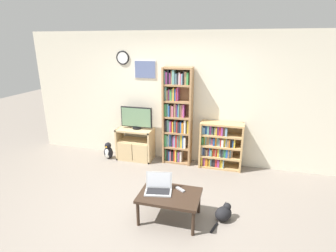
{
  "coord_description": "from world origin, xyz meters",
  "views": [
    {
      "loc": [
        1.15,
        -3.11,
        2.38
      ],
      "look_at": [
        0.03,
        1.05,
        1.0
      ],
      "focal_mm": 28.0,
      "sensor_mm": 36.0,
      "label": 1
    }
  ],
  "objects_px": {
    "coffee_table": "(170,197)",
    "remote_near_laptop": "(180,189)",
    "penguin_figurine": "(108,151)",
    "tv_stand": "(135,144)",
    "cat": "(224,213)",
    "laptop": "(159,187)",
    "television": "(137,118)",
    "bookshelf_tall": "(177,118)",
    "bookshelf_short": "(219,145)"
  },
  "relations": [
    {
      "from": "cat",
      "to": "penguin_figurine",
      "type": "relative_size",
      "value": 1.36
    },
    {
      "from": "laptop",
      "to": "bookshelf_tall",
      "type": "bearing_deg",
      "value": 84.45
    },
    {
      "from": "coffee_table",
      "to": "laptop",
      "type": "xyz_separation_m",
      "value": [
        -0.17,
        0.04,
        0.11
      ]
    },
    {
      "from": "television",
      "to": "cat",
      "type": "distance_m",
      "value": 2.62
    },
    {
      "from": "television",
      "to": "cat",
      "type": "xyz_separation_m",
      "value": [
        1.91,
        -1.61,
        -0.79
      ]
    },
    {
      "from": "bookshelf_short",
      "to": "laptop",
      "type": "bearing_deg",
      "value": -111.01
    },
    {
      "from": "laptop",
      "to": "coffee_table",
      "type": "bearing_deg",
      "value": -24.37
    },
    {
      "from": "tv_stand",
      "to": "bookshelf_tall",
      "type": "height_order",
      "value": "bookshelf_tall"
    },
    {
      "from": "remote_near_laptop",
      "to": "tv_stand",
      "type": "bearing_deg",
      "value": 73.46
    },
    {
      "from": "tv_stand",
      "to": "penguin_figurine",
      "type": "bearing_deg",
      "value": -166.85
    },
    {
      "from": "television",
      "to": "bookshelf_tall",
      "type": "distance_m",
      "value": 0.84
    },
    {
      "from": "cat",
      "to": "penguin_figurine",
      "type": "height_order",
      "value": "penguin_figurine"
    },
    {
      "from": "coffee_table",
      "to": "penguin_figurine",
      "type": "relative_size",
      "value": 2.32
    },
    {
      "from": "coffee_table",
      "to": "cat",
      "type": "xyz_separation_m",
      "value": [
        0.74,
        0.17,
        -0.24
      ]
    },
    {
      "from": "bookshelf_short",
      "to": "penguin_figurine",
      "type": "relative_size",
      "value": 2.56
    },
    {
      "from": "tv_stand",
      "to": "cat",
      "type": "xyz_separation_m",
      "value": [
        1.95,
        -1.57,
        -0.23
      ]
    },
    {
      "from": "cat",
      "to": "penguin_figurine",
      "type": "xyz_separation_m",
      "value": [
        -2.52,
        1.44,
        0.06
      ]
    },
    {
      "from": "laptop",
      "to": "remote_near_laptop",
      "type": "height_order",
      "value": "laptop"
    },
    {
      "from": "cat",
      "to": "bookshelf_short",
      "type": "bearing_deg",
      "value": 136.83
    },
    {
      "from": "tv_stand",
      "to": "penguin_figurine",
      "type": "xyz_separation_m",
      "value": [
        -0.57,
        -0.13,
        -0.17
      ]
    },
    {
      "from": "tv_stand",
      "to": "bookshelf_tall",
      "type": "distance_m",
      "value": 1.07
    },
    {
      "from": "television",
      "to": "bookshelf_short",
      "type": "xyz_separation_m",
      "value": [
        1.69,
        0.05,
        -0.45
      ]
    },
    {
      "from": "tv_stand",
      "to": "laptop",
      "type": "relative_size",
      "value": 1.82
    },
    {
      "from": "bookshelf_tall",
      "to": "laptop",
      "type": "xyz_separation_m",
      "value": [
        0.17,
        -1.81,
        -0.49
      ]
    },
    {
      "from": "bookshelf_short",
      "to": "penguin_figurine",
      "type": "distance_m",
      "value": 2.32
    },
    {
      "from": "laptop",
      "to": "bookshelf_short",
      "type": "bearing_deg",
      "value": 58.12
    },
    {
      "from": "bookshelf_short",
      "to": "bookshelf_tall",
      "type": "bearing_deg",
      "value": 178.75
    },
    {
      "from": "bookshelf_tall",
      "to": "coffee_table",
      "type": "relative_size",
      "value": 2.32
    },
    {
      "from": "bookshelf_tall",
      "to": "cat",
      "type": "height_order",
      "value": "bookshelf_tall"
    },
    {
      "from": "penguin_figurine",
      "to": "cat",
      "type": "bearing_deg",
      "value": -29.71
    },
    {
      "from": "tv_stand",
      "to": "coffee_table",
      "type": "relative_size",
      "value": 0.89
    },
    {
      "from": "remote_near_laptop",
      "to": "cat",
      "type": "height_order",
      "value": "remote_near_laptop"
    },
    {
      "from": "tv_stand",
      "to": "laptop",
      "type": "distance_m",
      "value": 2.0
    },
    {
      "from": "coffee_table",
      "to": "cat",
      "type": "bearing_deg",
      "value": 13.24
    },
    {
      "from": "coffee_table",
      "to": "bookshelf_tall",
      "type": "bearing_deg",
      "value": 100.41
    },
    {
      "from": "tv_stand",
      "to": "remote_near_laptop",
      "type": "xyz_separation_m",
      "value": [
        1.33,
        -1.6,
        0.07
      ]
    },
    {
      "from": "bookshelf_tall",
      "to": "penguin_figurine",
      "type": "bearing_deg",
      "value": -170.7
    },
    {
      "from": "tv_stand",
      "to": "cat",
      "type": "distance_m",
      "value": 2.51
    },
    {
      "from": "television",
      "to": "penguin_figurine",
      "type": "bearing_deg",
      "value": -164.21
    },
    {
      "from": "bookshelf_tall",
      "to": "laptop",
      "type": "distance_m",
      "value": 1.88
    },
    {
      "from": "television",
      "to": "bookshelf_short",
      "type": "relative_size",
      "value": 0.72
    },
    {
      "from": "tv_stand",
      "to": "television",
      "type": "relative_size",
      "value": 1.13
    },
    {
      "from": "penguin_figurine",
      "to": "coffee_table",
      "type": "bearing_deg",
      "value": -42.18
    },
    {
      "from": "tv_stand",
      "to": "bookshelf_tall",
      "type": "bearing_deg",
      "value": 6.74
    },
    {
      "from": "bookshelf_short",
      "to": "laptop",
      "type": "distance_m",
      "value": 1.91
    },
    {
      "from": "tv_stand",
      "to": "remote_near_laptop",
      "type": "distance_m",
      "value": 2.08
    },
    {
      "from": "television",
      "to": "coffee_table",
      "type": "height_order",
      "value": "television"
    },
    {
      "from": "laptop",
      "to": "remote_near_laptop",
      "type": "bearing_deg",
      "value": 8.23
    },
    {
      "from": "bookshelf_short",
      "to": "remote_near_laptop",
      "type": "distance_m",
      "value": 1.73
    },
    {
      "from": "coffee_table",
      "to": "remote_near_laptop",
      "type": "distance_m",
      "value": 0.19
    }
  ]
}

